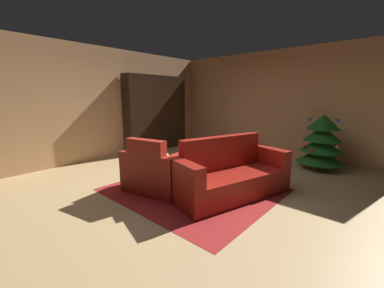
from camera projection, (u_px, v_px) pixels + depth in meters
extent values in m
plane|color=tan|center=(191.00, 184.00, 4.27)|extent=(7.77, 7.77, 0.00)
cube|color=tan|center=(272.00, 103.00, 6.40)|extent=(5.93, 0.06, 2.72)
cube|color=tan|center=(103.00, 104.00, 5.92)|extent=(0.06, 6.59, 2.72)
cube|color=maroon|center=(193.00, 190.00, 4.03)|extent=(2.55, 2.25, 0.01)
cube|color=black|center=(160.00, 113.00, 6.84)|extent=(0.03, 2.03, 2.12)
cube|color=black|center=(181.00, 112.00, 7.68)|extent=(0.36, 0.03, 2.12)
cube|color=black|center=(127.00, 115.00, 6.21)|extent=(0.36, 0.02, 2.12)
cube|color=black|center=(158.00, 148.00, 7.15)|extent=(0.33, 1.98, 0.03)
cube|color=black|center=(157.00, 137.00, 7.08)|extent=(0.33, 1.98, 0.03)
cube|color=black|center=(157.00, 125.00, 7.02)|extent=(0.33, 1.98, 0.02)
cube|color=black|center=(156.00, 113.00, 6.95)|extent=(0.33, 1.98, 0.02)
cube|color=black|center=(156.00, 101.00, 6.88)|extent=(0.33, 1.98, 0.02)
cube|color=black|center=(156.00, 89.00, 6.81)|extent=(0.33, 1.98, 0.02)
cube|color=black|center=(155.00, 76.00, 6.74)|extent=(0.33, 1.98, 0.03)
cube|color=black|center=(154.00, 115.00, 7.04)|extent=(0.05, 0.89, 0.56)
cube|color=black|center=(154.00, 115.00, 7.03)|extent=(0.03, 0.92, 0.59)
cube|color=tan|center=(178.00, 140.00, 7.85)|extent=(0.20, 0.05, 0.24)
cube|color=brown|center=(176.00, 141.00, 7.82)|extent=(0.17, 0.04, 0.19)
cube|color=#80558B|center=(175.00, 139.00, 7.77)|extent=(0.20, 0.03, 0.30)
cube|color=#A9B284|center=(175.00, 140.00, 7.73)|extent=(0.24, 0.04, 0.28)
cube|color=#195584|center=(173.00, 141.00, 7.72)|extent=(0.17, 0.03, 0.19)
cube|color=#2B8833|center=(173.00, 140.00, 7.66)|extent=(0.25, 0.05, 0.26)
cube|color=red|center=(179.00, 129.00, 7.78)|extent=(0.26, 0.05, 0.26)
cube|color=#226890|center=(177.00, 129.00, 7.77)|extent=(0.16, 0.04, 0.22)
cube|color=#307131|center=(177.00, 130.00, 7.71)|extent=(0.26, 0.03, 0.19)
cube|color=brown|center=(176.00, 130.00, 7.69)|extent=(0.26, 0.03, 0.19)
cube|color=orange|center=(175.00, 129.00, 7.66)|extent=(0.24, 0.03, 0.25)
cube|color=#166F94|center=(173.00, 129.00, 7.64)|extent=(0.20, 0.03, 0.26)
cube|color=#B03932|center=(173.00, 130.00, 7.59)|extent=(0.25, 0.04, 0.26)
cube|color=orange|center=(171.00, 130.00, 7.60)|extent=(0.16, 0.03, 0.23)
cube|color=gold|center=(170.00, 129.00, 7.56)|extent=(0.17, 0.03, 0.29)
cube|color=gold|center=(178.00, 96.00, 7.57)|extent=(0.26, 0.04, 0.27)
cube|color=tan|center=(177.00, 97.00, 7.57)|extent=(0.19, 0.03, 0.20)
cube|color=#84499A|center=(176.00, 96.00, 7.53)|extent=(0.19, 0.03, 0.23)
cube|color=red|center=(175.00, 96.00, 7.49)|extent=(0.23, 0.03, 0.23)
cube|color=#B6272F|center=(175.00, 97.00, 7.46)|extent=(0.27, 0.04, 0.18)
cube|color=gold|center=(172.00, 96.00, 7.44)|extent=(0.17, 0.05, 0.29)
cube|color=gold|center=(172.00, 96.00, 7.39)|extent=(0.23, 0.03, 0.24)
cube|color=gold|center=(171.00, 96.00, 7.37)|extent=(0.20, 0.04, 0.25)
cube|color=#423D31|center=(170.00, 96.00, 7.32)|extent=(0.23, 0.05, 0.27)
cube|color=#944789|center=(178.00, 86.00, 7.49)|extent=(0.25, 0.04, 0.20)
cube|color=#B49F8F|center=(176.00, 85.00, 7.47)|extent=(0.23, 0.03, 0.25)
cube|color=gold|center=(175.00, 85.00, 7.44)|extent=(0.21, 0.04, 0.23)
cube|color=#1E3F9A|center=(174.00, 85.00, 7.41)|extent=(0.18, 0.04, 0.24)
cube|color=#422427|center=(173.00, 85.00, 7.38)|extent=(0.22, 0.03, 0.20)
cube|color=maroon|center=(158.00, 179.00, 4.00)|extent=(0.82, 0.83, 0.39)
cube|color=maroon|center=(146.00, 156.00, 3.67)|extent=(0.71, 0.29, 0.51)
cube|color=maroon|center=(179.00, 175.00, 3.76)|extent=(0.30, 0.73, 0.67)
cube|color=maroon|center=(138.00, 167.00, 4.18)|extent=(0.30, 0.73, 0.67)
ellipsoid|color=#CBB783|center=(158.00, 161.00, 4.02)|extent=(0.31, 0.23, 0.18)
sphere|color=#CBB783|center=(166.00, 157.00, 4.08)|extent=(0.13, 0.13, 0.13)
cube|color=maroon|center=(232.00, 184.00, 3.75)|extent=(1.11, 1.66, 0.38)
cube|color=maroon|center=(222.00, 152.00, 3.90)|extent=(0.57, 1.50, 0.53)
cube|color=maroon|center=(186.00, 186.00, 3.28)|extent=(0.74, 0.38, 0.68)
cube|color=maroon|center=(270.00, 167.00, 4.17)|extent=(0.74, 0.38, 0.68)
cylinder|color=black|center=(198.00, 178.00, 3.95)|extent=(0.04, 0.04, 0.44)
cylinder|color=black|center=(191.00, 172.00, 4.27)|extent=(0.04, 0.04, 0.44)
cylinder|color=black|center=(178.00, 177.00, 4.02)|extent=(0.04, 0.04, 0.44)
cylinder|color=silver|center=(189.00, 162.00, 4.03)|extent=(0.72, 0.72, 0.02)
cube|color=#41834D|center=(188.00, 160.00, 4.08)|extent=(0.17, 0.17, 0.02)
cube|color=gray|center=(189.00, 159.00, 4.07)|extent=(0.18, 0.16, 0.02)
cube|color=red|center=(189.00, 158.00, 4.07)|extent=(0.17, 0.12, 0.03)
cube|color=gray|center=(189.00, 157.00, 4.07)|extent=(0.22, 0.16, 0.02)
cube|color=gray|center=(189.00, 156.00, 4.06)|extent=(0.21, 0.17, 0.03)
cube|color=#324384|center=(189.00, 154.00, 4.06)|extent=(0.21, 0.15, 0.02)
cylinder|color=maroon|center=(178.00, 158.00, 3.93)|extent=(0.07, 0.07, 0.17)
cylinder|color=maroon|center=(178.00, 152.00, 3.91)|extent=(0.03, 0.03, 0.06)
cylinder|color=brown|center=(319.00, 165.00, 5.20)|extent=(0.08, 0.08, 0.14)
cone|color=#1C581E|center=(320.00, 155.00, 5.15)|extent=(0.92, 0.92, 0.32)
cone|color=#1C581E|center=(321.00, 144.00, 5.11)|extent=(0.83, 0.83, 0.32)
cone|color=#1C581E|center=(322.00, 133.00, 5.06)|extent=(0.74, 0.74, 0.32)
cone|color=#1C581E|center=(324.00, 122.00, 5.01)|extent=(0.66, 0.66, 0.32)
sphere|color=yellow|center=(308.00, 154.00, 5.53)|extent=(0.07, 0.07, 0.07)
sphere|color=red|center=(312.00, 150.00, 4.94)|extent=(0.07, 0.07, 0.07)
sphere|color=blue|center=(338.00, 121.00, 4.82)|extent=(0.08, 0.08, 0.08)
sphere|color=yellow|center=(336.00, 146.00, 4.80)|extent=(0.08, 0.08, 0.08)
sphere|color=red|center=(305.00, 146.00, 5.13)|extent=(0.07, 0.07, 0.07)
sphere|color=blue|center=(333.00, 124.00, 5.10)|extent=(0.07, 0.07, 0.07)
sphere|color=blue|center=(310.00, 119.00, 5.09)|extent=(0.07, 0.07, 0.07)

